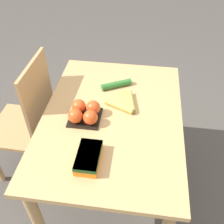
# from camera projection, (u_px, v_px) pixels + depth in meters

# --- Properties ---
(ground_plane) EXTENTS (12.00, 12.00, 0.00)m
(ground_plane) POSITION_uv_depth(u_px,v_px,m) (112.00, 187.00, 1.99)
(ground_plane) COLOR #4C4742
(dining_table) EXTENTS (1.11, 0.79, 0.75)m
(dining_table) POSITION_uv_depth(u_px,v_px,m) (112.00, 130.00, 1.57)
(dining_table) COLOR tan
(dining_table) RESTS_ON ground_plane
(chair) EXTENTS (0.43, 0.41, 0.97)m
(chair) POSITION_uv_depth(u_px,v_px,m) (29.00, 122.00, 1.81)
(chair) COLOR tan
(chair) RESTS_ON ground_plane
(banana_bunch) EXTENTS (0.19, 0.19, 0.03)m
(banana_bunch) POSITION_uv_depth(u_px,v_px,m) (125.00, 103.00, 1.54)
(banana_bunch) COLOR brown
(banana_bunch) RESTS_ON dining_table
(tomato_pack) EXTENTS (0.18, 0.18, 0.09)m
(tomato_pack) POSITION_uv_depth(u_px,v_px,m) (85.00, 112.00, 1.44)
(tomato_pack) COLOR black
(tomato_pack) RESTS_ON dining_table
(carrot_bag) EXTENTS (0.19, 0.11, 0.05)m
(carrot_bag) POSITION_uv_depth(u_px,v_px,m) (89.00, 157.00, 1.23)
(carrot_bag) COLOR orange
(carrot_bag) RESTS_ON dining_table
(cucumber_near) EXTENTS (0.13, 0.19, 0.04)m
(cucumber_near) POSITION_uv_depth(u_px,v_px,m) (116.00, 84.00, 1.67)
(cucumber_near) COLOR #2D702D
(cucumber_near) RESTS_ON dining_table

